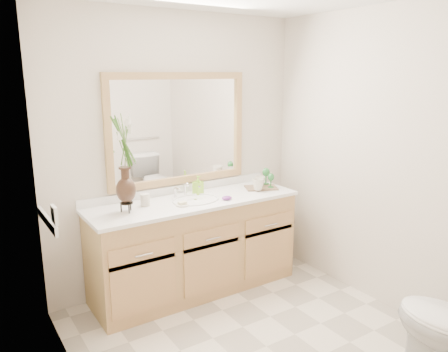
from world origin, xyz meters
TOP-DOWN VIEW (x-y plane):
  - floor at (0.00, 0.00)m, footprint 2.60×2.60m
  - wall_back at (0.00, 1.30)m, footprint 2.40×0.02m
  - wall_left at (-1.20, 0.00)m, footprint 0.02×2.60m
  - wall_right at (1.20, 0.00)m, footprint 0.02×2.60m
  - vanity at (0.00, 1.01)m, footprint 1.80×0.55m
  - counter at (0.00, 1.01)m, footprint 1.84×0.57m
  - sink at (0.00, 1.00)m, footprint 0.38×0.34m
  - mirror at (0.00, 1.28)m, footprint 1.32×0.04m
  - switch_plate at (-1.19, 0.76)m, footprint 0.02×0.12m
  - door at (-0.30, -1.29)m, footprint 0.80×0.03m
  - flower_vase at (-0.60, 1.01)m, footprint 0.18×0.18m
  - tumbler at (-0.42, 1.08)m, footprint 0.08×0.08m
  - soap_dish at (-0.17, 0.91)m, footprint 0.11×0.11m
  - soap_bottle at (0.12, 1.16)m, footprint 0.08×0.08m
  - purple_dish at (0.23, 0.86)m, footprint 0.11×0.10m
  - tray at (0.71, 1.00)m, footprint 0.34×0.29m
  - mug_left at (0.62, 0.93)m, footprint 0.12×0.11m
  - mug_right at (0.72, 1.03)m, footprint 0.12×0.12m
  - goblet_front at (0.77, 0.94)m, footprint 0.06×0.06m
  - goblet_back at (0.81, 1.06)m, footprint 0.07×0.07m

SIDE VIEW (x-z plane):
  - floor at x=0.00m, z-range 0.00..0.00m
  - vanity at x=0.00m, z-range 0.00..0.80m
  - sink at x=0.00m, z-range 0.66..0.89m
  - counter at x=0.00m, z-range 0.80..0.83m
  - tray at x=0.71m, z-range 0.83..0.84m
  - soap_dish at x=-0.17m, z-range 0.82..0.86m
  - purple_dish at x=0.23m, z-range 0.83..0.86m
  - tumbler at x=-0.42m, z-range 0.83..0.93m
  - mug_right at x=0.72m, z-range 0.84..0.94m
  - mug_left at x=0.62m, z-range 0.84..0.95m
  - soap_bottle at x=0.12m, z-range 0.83..0.98m
  - goblet_front at x=0.77m, z-range 0.87..1.00m
  - goblet_back at x=0.81m, z-range 0.87..1.03m
  - switch_plate at x=-1.19m, z-range 0.92..1.04m
  - door at x=-0.30m, z-range 0.00..2.00m
  - wall_back at x=0.00m, z-range 0.00..2.40m
  - wall_left at x=-1.20m, z-range 0.00..2.40m
  - wall_right at x=1.20m, z-range 0.00..2.40m
  - flower_vase at x=-0.60m, z-range 0.96..1.70m
  - mirror at x=0.00m, z-range 0.92..1.89m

